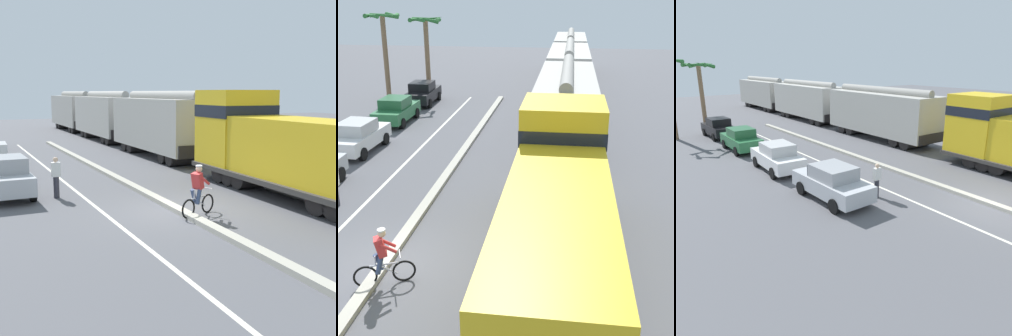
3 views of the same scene
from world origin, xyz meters
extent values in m
plane|color=#56565B|center=(0.00, 0.00, 0.00)|extent=(120.00, 120.00, 0.00)
cube|color=#B2AD9E|center=(0.00, 6.00, 0.08)|extent=(0.36, 36.00, 0.16)
cube|color=silver|center=(-2.40, 6.00, 0.00)|extent=(0.14, 36.00, 0.01)
cube|color=gold|center=(5.09, -0.69, 1.90)|extent=(2.70, 9.86, 2.40)
cube|color=gold|center=(5.09, 4.31, 2.45)|extent=(2.80, 2.80, 3.50)
cube|color=black|center=(5.09, 4.31, 3.24)|extent=(2.83, 2.83, 0.56)
cube|color=#383533|center=(5.09, -0.09, 0.70)|extent=(3.10, 11.60, 0.20)
cylinder|color=#4C4947|center=(5.09, -0.09, 0.55)|extent=(1.10, 3.00, 1.10)
cylinder|color=black|center=(5.09, 3.90, 0.50)|extent=(2.40, 1.00, 1.00)
cylinder|color=black|center=(5.09, 3.10, 0.50)|extent=(2.40, 1.00, 1.00)
cylinder|color=black|center=(5.09, 2.30, 0.50)|extent=(2.40, 1.00, 1.00)
cube|color=#AAA7A0|center=(5.09, 12.91, 2.15)|extent=(2.90, 10.40, 3.10)
cylinder|color=gray|center=(5.09, 12.91, 3.88)|extent=(0.60, 9.88, 0.60)
cube|color=black|center=(5.09, 18.16, 0.95)|extent=(2.61, 0.10, 0.70)
cube|color=black|center=(5.09, 7.66, 0.95)|extent=(2.61, 0.10, 0.70)
cylinder|color=black|center=(5.09, 16.68, 0.45)|extent=(2.46, 0.90, 0.90)
cylinder|color=black|center=(5.09, 15.58, 0.45)|extent=(2.46, 0.90, 0.90)
cylinder|color=black|center=(5.09, 10.24, 0.45)|extent=(2.46, 0.90, 0.90)
cylinder|color=black|center=(5.09, 9.14, 0.45)|extent=(2.46, 0.90, 0.90)
cube|color=#B0ADA5|center=(5.09, 24.51, 2.15)|extent=(2.90, 10.40, 3.10)
cylinder|color=gray|center=(5.09, 24.51, 3.88)|extent=(0.60, 9.88, 0.60)
cube|color=black|center=(5.09, 29.76, 0.95)|extent=(2.61, 0.10, 0.70)
cube|color=black|center=(5.09, 19.26, 0.95)|extent=(2.61, 0.10, 0.70)
cylinder|color=black|center=(5.09, 28.28, 0.45)|extent=(2.46, 0.90, 0.90)
cylinder|color=black|center=(5.09, 27.18, 0.45)|extent=(2.46, 0.90, 0.90)
cylinder|color=black|center=(5.09, 21.84, 0.45)|extent=(2.46, 0.90, 0.90)
cylinder|color=black|center=(5.09, 20.74, 0.45)|extent=(2.46, 0.90, 0.90)
cube|color=#A6A39C|center=(5.09, 36.11, 2.15)|extent=(2.90, 10.40, 3.10)
cylinder|color=gray|center=(5.09, 36.11, 3.88)|extent=(0.60, 9.88, 0.60)
cube|color=black|center=(5.09, 41.36, 0.95)|extent=(2.61, 0.10, 0.70)
cube|color=black|center=(5.09, 30.86, 0.95)|extent=(2.61, 0.10, 0.70)
cylinder|color=black|center=(5.09, 39.88, 0.45)|extent=(2.46, 0.90, 0.90)
cylinder|color=black|center=(5.09, 38.78, 0.45)|extent=(2.46, 0.90, 0.90)
cylinder|color=black|center=(5.09, 33.44, 0.45)|extent=(2.46, 0.90, 0.90)
cylinder|color=black|center=(5.09, 32.34, 0.45)|extent=(2.46, 0.90, 0.90)
cube|color=#B7BABF|center=(-5.17, 4.91, 0.67)|extent=(1.82, 4.25, 0.70)
cube|color=#9C9EA2|center=(-5.16, 4.76, 1.32)|extent=(1.55, 1.94, 0.60)
cube|color=#1E232D|center=(-5.19, 5.76, 1.27)|extent=(1.43, 0.16, 0.51)
cylinder|color=black|center=(-4.40, 6.24, 0.32)|extent=(0.24, 0.65, 0.64)
cylinder|color=black|center=(-4.32, 3.63, 0.32)|extent=(0.24, 0.65, 0.64)
cylinder|color=black|center=(-4.45, 11.52, 0.32)|extent=(0.25, 0.65, 0.64)
cylinder|color=black|center=(-4.56, 8.92, 0.32)|extent=(0.25, 0.65, 0.64)
torus|color=black|center=(0.87, -0.59, 0.33)|extent=(0.63, 0.32, 0.66)
torus|color=black|center=(-0.09, -1.02, 0.33)|extent=(0.63, 0.32, 0.66)
cylinder|color=silver|center=(0.39, -0.80, 0.63)|extent=(0.74, 0.37, 0.05)
cylinder|color=silver|center=(0.49, -0.76, 0.45)|extent=(0.46, 0.24, 0.36)
cylinder|color=silver|center=(0.19, -0.89, 0.78)|extent=(0.04, 0.04, 0.30)
cylinder|color=silver|center=(0.80, -0.62, 0.88)|extent=(0.23, 0.45, 0.04)
cylinder|color=#38476B|center=(0.24, -0.76, 0.68)|extent=(0.33, 0.25, 0.52)
cylinder|color=#38476B|center=(0.33, -0.94, 0.68)|extent=(0.30, 0.24, 0.52)
cube|color=red|center=(0.35, -0.82, 1.20)|extent=(0.44, 0.44, 0.57)
sphere|color=beige|center=(0.41, -0.80, 1.59)|extent=(0.22, 0.22, 0.22)
cylinder|color=white|center=(0.41, -0.80, 1.69)|extent=(0.22, 0.22, 0.05)
cylinder|color=red|center=(0.47, -0.60, 1.20)|extent=(0.46, 0.27, 0.36)
cylinder|color=red|center=(0.60, -0.89, 1.20)|extent=(0.46, 0.27, 0.36)
cylinder|color=#33333D|center=(-3.38, 3.86, 0.42)|extent=(0.22, 0.22, 0.85)
cube|color=white|center=(-3.38, 3.86, 1.13)|extent=(0.34, 0.22, 0.56)
sphere|color=beige|center=(-3.38, 3.86, 1.52)|extent=(0.20, 0.20, 0.20)
camera|label=1|loc=(-6.88, -14.23, 4.10)|focal=50.00mm
camera|label=2|loc=(5.25, -11.36, 7.65)|focal=50.00mm
camera|label=3|loc=(-12.90, -6.56, 5.91)|focal=35.00mm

